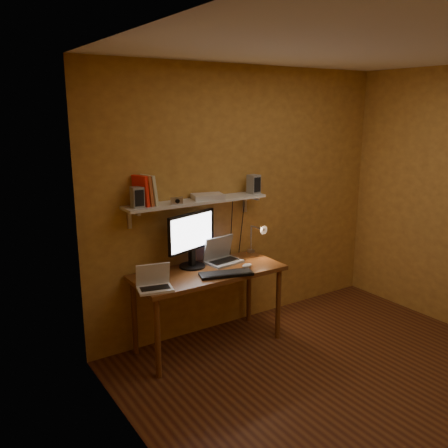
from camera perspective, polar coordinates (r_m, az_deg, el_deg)
room at (r=3.66m, az=17.25°, el=-1.01°), size 3.44×3.24×2.64m
desk at (r=4.38m, az=-1.87°, el=-6.66°), size 1.40×0.60×0.75m
wall_shelf at (r=4.35m, az=-3.28°, el=2.70°), size 1.40×0.25×0.21m
monitor at (r=4.36m, az=-3.90°, el=-1.57°), size 0.56×0.30×0.52m
laptop at (r=4.56m, az=-0.32°, el=-3.78°), size 0.36×0.28×0.25m
netbook at (r=3.94m, az=-8.41°, el=-6.95°), size 0.32×0.26×0.21m
keyboard at (r=4.22m, az=0.26°, el=-6.02°), size 0.50×0.29×0.03m
mouse at (r=4.42m, az=2.78°, el=-5.02°), size 0.12×0.09×0.04m
desk_lamp at (r=4.74m, az=4.11°, el=-1.33°), size 0.09×0.23×0.38m
speaker_left at (r=4.07m, az=-10.39°, el=3.20°), size 0.10×0.10×0.18m
speaker_right at (r=4.67m, az=3.59°, el=4.81°), size 0.11×0.11×0.18m
books at (r=4.12m, az=-9.51°, el=3.99°), size 0.18×0.19×0.27m
shelf_camera at (r=4.16m, az=-5.70°, el=2.80°), size 0.11×0.06×0.06m
router at (r=4.39m, az=-1.97°, el=3.33°), size 0.32×0.25×0.05m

